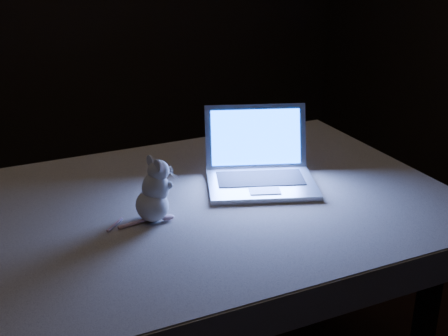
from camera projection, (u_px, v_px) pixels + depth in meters
name	position (u px, v px, depth m)	size (l,w,h in m)	color
table	(194.00, 314.00, 2.04)	(1.54, 0.99, 0.83)	black
tablecloth	(191.00, 217.00, 1.91)	(1.65, 1.10, 0.11)	beige
laptop	(262.00, 154.00, 1.94)	(0.35, 0.31, 0.24)	#B3B3B7
plush_mouse	(151.00, 190.00, 1.74)	(0.14, 0.14, 0.19)	silver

